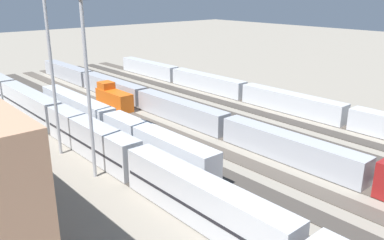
{
  "coord_description": "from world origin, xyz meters",
  "views": [
    {
      "loc": [
        -49.57,
        44.39,
        23.06
      ],
      "look_at": [
        -2.18,
        3.0,
        2.5
      ],
      "focal_mm": 37.02,
      "sensor_mm": 36.0,
      "label": 1
    }
  ],
  "objects_px": {
    "train_on_track_0": "(245,92)",
    "light_mast_3": "(46,15)",
    "train_on_track_5": "(113,98)",
    "train_on_track_4": "(175,109)",
    "light_mast_1": "(86,61)",
    "train_on_track_8": "(90,138)",
    "train_on_track_7": "(111,126)"
  },
  "relations": [
    {
      "from": "train_on_track_4",
      "to": "light_mast_1",
      "type": "bearing_deg",
      "value": 117.4
    },
    {
      "from": "train_on_track_5",
      "to": "light_mast_3",
      "type": "bearing_deg",
      "value": 130.6
    },
    {
      "from": "train_on_track_4",
      "to": "train_on_track_8",
      "type": "bearing_deg",
      "value": 104.03
    },
    {
      "from": "train_on_track_7",
      "to": "light_mast_1",
      "type": "bearing_deg",
      "value": 140.41
    },
    {
      "from": "light_mast_3",
      "to": "train_on_track_7",
      "type": "bearing_deg",
      "value": -93.56
    },
    {
      "from": "train_on_track_7",
      "to": "light_mast_3",
      "type": "xyz_separation_m",
      "value": [
        0.51,
        8.27,
        17.36
      ]
    },
    {
      "from": "train_on_track_4",
      "to": "light_mast_1",
      "type": "xyz_separation_m",
      "value": [
        -11.97,
        23.1,
        13.11
      ]
    },
    {
      "from": "train_on_track_8",
      "to": "light_mast_1",
      "type": "xyz_separation_m",
      "value": [
        -6.98,
        3.1,
        12.6
      ]
    },
    {
      "from": "train_on_track_7",
      "to": "light_mast_3",
      "type": "distance_m",
      "value": 19.24
    },
    {
      "from": "train_on_track_7",
      "to": "train_on_track_5",
      "type": "bearing_deg",
      "value": -31.74
    },
    {
      "from": "train_on_track_4",
      "to": "train_on_track_0",
      "type": "xyz_separation_m",
      "value": [
        0.43,
        -20.0,
        -0.06
      ]
    },
    {
      "from": "train_on_track_4",
      "to": "light_mast_3",
      "type": "distance_m",
      "value": 29.39
    },
    {
      "from": "train_on_track_4",
      "to": "train_on_track_5",
      "type": "height_order",
      "value": "train_on_track_5"
    },
    {
      "from": "train_on_track_8",
      "to": "train_on_track_4",
      "type": "xyz_separation_m",
      "value": [
        5.0,
        -20.0,
        -0.52
      ]
    },
    {
      "from": "train_on_track_0",
      "to": "train_on_track_5",
      "type": "relative_size",
      "value": 9.56
    },
    {
      "from": "train_on_track_4",
      "to": "light_mast_3",
      "type": "height_order",
      "value": "light_mast_3"
    },
    {
      "from": "train_on_track_0",
      "to": "light_mast_1",
      "type": "distance_m",
      "value": 46.75
    },
    {
      "from": "light_mast_1",
      "to": "light_mast_3",
      "type": "relative_size",
      "value": 0.73
    },
    {
      "from": "train_on_track_7",
      "to": "train_on_track_0",
      "type": "relative_size",
      "value": 0.49
    },
    {
      "from": "train_on_track_8",
      "to": "light_mast_1",
      "type": "bearing_deg",
      "value": 156.02
    },
    {
      "from": "train_on_track_5",
      "to": "light_mast_1",
      "type": "xyz_separation_m",
      "value": [
        -25.96,
        18.1,
        13.03
      ]
    },
    {
      "from": "train_on_track_4",
      "to": "light_mast_1",
      "type": "relative_size",
      "value": 4.92
    },
    {
      "from": "train_on_track_0",
      "to": "light_mast_3",
      "type": "xyz_separation_m",
      "value": [
        -2.09,
        43.27,
        17.94
      ]
    },
    {
      "from": "train_on_track_4",
      "to": "train_on_track_5",
      "type": "bearing_deg",
      "value": 19.67
    },
    {
      "from": "train_on_track_8",
      "to": "light_mast_1",
      "type": "relative_size",
      "value": 5.14
    },
    {
      "from": "train_on_track_0",
      "to": "light_mast_3",
      "type": "height_order",
      "value": "light_mast_3"
    },
    {
      "from": "train_on_track_0",
      "to": "light_mast_1",
      "type": "relative_size",
      "value": 4.1
    },
    {
      "from": "train_on_track_0",
      "to": "train_on_track_5",
      "type": "height_order",
      "value": "train_on_track_5"
    },
    {
      "from": "train_on_track_7",
      "to": "train_on_track_5",
      "type": "relative_size",
      "value": 4.72
    },
    {
      "from": "train_on_track_4",
      "to": "train_on_track_7",
      "type": "distance_m",
      "value": 15.17
    },
    {
      "from": "train_on_track_4",
      "to": "train_on_track_0",
      "type": "bearing_deg",
      "value": -88.77
    },
    {
      "from": "train_on_track_5",
      "to": "train_on_track_4",
      "type": "bearing_deg",
      "value": -160.33
    }
  ]
}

